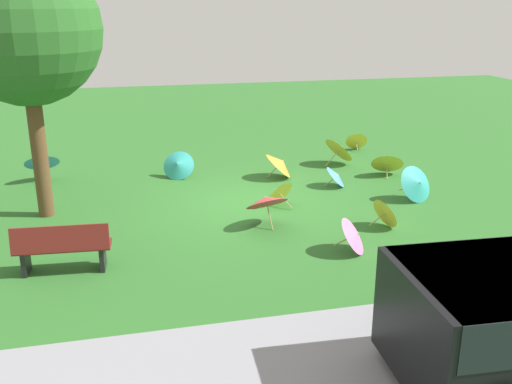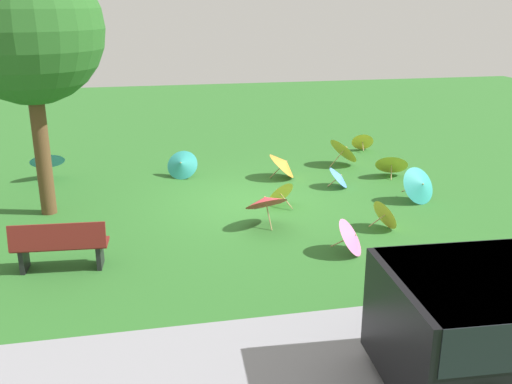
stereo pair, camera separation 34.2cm
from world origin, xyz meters
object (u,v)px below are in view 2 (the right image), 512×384
(parasol_yellow_0, at_px, (362,140))
(parasol_yellow_5, at_px, (345,149))
(parasol_red_0, at_px, (266,201))
(parasol_yellow_1, at_px, (392,162))
(shade_tree, at_px, (28,30))
(parasol_pink_0, at_px, (353,236))
(parasol_teal_1, at_px, (182,164))
(parasol_blue_0, at_px, (47,159))
(parasol_blue_3, at_px, (340,176))
(park_bench, at_px, (60,245))
(parasol_yellow_3, at_px, (279,192))
(parasol_orange_0, at_px, (284,164))
(parasol_teal_0, at_px, (421,185))
(parasol_yellow_2, at_px, (387,213))

(parasol_yellow_0, xyz_separation_m, parasol_yellow_5, (1.14, 1.53, 0.15))
(parasol_red_0, height_order, parasol_yellow_1, parasol_red_0)
(shade_tree, relative_size, parasol_pink_0, 5.97)
(shade_tree, xyz_separation_m, parasol_pink_0, (-5.78, 3.39, -3.55))
(parasol_teal_1, bearing_deg, parasol_yellow_0, -162.38)
(parasol_pink_0, bearing_deg, parasol_blue_0, -44.72)
(parasol_blue_3, bearing_deg, park_bench, 28.94)
(parasol_yellow_1, relative_size, parasol_yellow_3, 1.26)
(parasol_yellow_0, distance_m, parasol_blue_3, 3.98)
(parasol_yellow_5, bearing_deg, parasol_orange_0, 23.97)
(parasol_yellow_1, height_order, parasol_yellow_5, parasol_yellow_5)
(park_bench, distance_m, parasol_red_0, 4.13)
(shade_tree, height_order, parasol_pink_0, shade_tree)
(parasol_yellow_1, bearing_deg, park_bench, 27.38)
(parasol_yellow_5, bearing_deg, parasol_yellow_3, 48.09)
(parasol_red_0, xyz_separation_m, parasol_blue_0, (4.85, -4.36, -0.00))
(shade_tree, bearing_deg, park_bench, 101.22)
(parasol_blue_3, bearing_deg, parasol_red_0, 42.10)
(parasol_yellow_5, bearing_deg, parasol_pink_0, 71.46)
(park_bench, relative_size, parasol_teal_1, 1.65)
(parasol_blue_0, relative_size, parasol_yellow_5, 0.89)
(parasol_pink_0, height_order, parasol_yellow_3, parasol_pink_0)
(parasol_teal_0, xyz_separation_m, parasol_blue_3, (1.43, -1.46, -0.14))
(parasol_teal_0, bearing_deg, parasol_teal_1, -30.60)
(parasol_blue_0, bearing_deg, parasol_teal_1, 170.34)
(parasol_yellow_3, relative_size, parasol_yellow_5, 0.76)
(parasol_yellow_2, xyz_separation_m, parasol_yellow_3, (1.83, -1.81, -0.00))
(parasol_pink_0, height_order, parasol_teal_0, parasol_teal_0)
(parasol_orange_0, distance_m, parasol_yellow_5, 2.19)
(parasol_yellow_3, bearing_deg, parasol_orange_0, -107.41)
(parasol_blue_0, height_order, parasol_yellow_2, parasol_blue_0)
(parasol_red_0, height_order, parasol_blue_3, parasol_red_0)
(parasol_pink_0, height_order, parasol_yellow_1, parasol_yellow_1)
(parasol_yellow_3, relative_size, parasol_teal_1, 0.85)
(parasol_orange_0, relative_size, parasol_teal_0, 0.94)
(parasol_blue_0, bearing_deg, parasol_orange_0, 169.05)
(parasol_yellow_2, bearing_deg, parasol_yellow_0, -107.24)
(parasol_yellow_1, xyz_separation_m, parasol_yellow_5, (0.84, -1.29, 0.08))
(parasol_yellow_5, distance_m, parasol_blue_3, 2.11)
(parasol_pink_0, bearing_deg, parasol_teal_0, -136.85)
(parasol_blue_0, relative_size, parasol_teal_0, 0.94)
(park_bench, xyz_separation_m, parasol_yellow_5, (-7.12, -5.41, 0.00))
(shade_tree, height_order, parasol_blue_0, shade_tree)
(parasol_blue_0, distance_m, parasol_yellow_3, 6.31)
(parasol_blue_3, bearing_deg, parasol_yellow_2, 90.28)
(parasol_teal_1, bearing_deg, parasol_yellow_1, 169.76)
(parasol_blue_0, distance_m, parasol_teal_1, 3.49)
(park_bench, xyz_separation_m, parasol_orange_0, (-5.12, -4.52, -0.07))
(parasol_yellow_3, height_order, parasol_teal_1, parasol_teal_1)
(parasol_orange_0, distance_m, parasol_yellow_2, 4.05)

